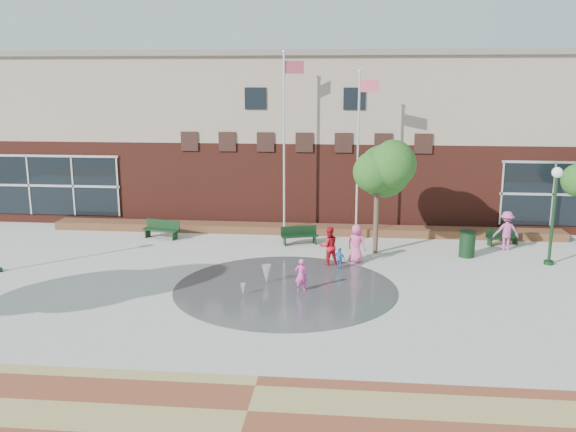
# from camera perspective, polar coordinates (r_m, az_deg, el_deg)

# --- Properties ---
(ground) EXTENTS (120.00, 120.00, 0.00)m
(ground) POSITION_cam_1_polar(r_m,az_deg,el_deg) (20.33, -1.13, -9.64)
(ground) COLOR #666056
(ground) RESTS_ON ground
(plaza_concrete) EXTENTS (46.00, 18.00, 0.01)m
(plaza_concrete) POSITION_cam_1_polar(r_m,az_deg,el_deg) (24.05, 0.00, -6.05)
(plaza_concrete) COLOR #A8A8A0
(plaza_concrete) RESTS_ON ground
(splash_pad) EXTENTS (8.40, 8.40, 0.01)m
(splash_pad) POSITION_cam_1_polar(r_m,az_deg,el_deg) (23.11, -0.25, -6.83)
(splash_pad) COLOR #383A3D
(splash_pad) RESTS_ON ground
(library_building) EXTENTS (44.40, 10.40, 9.20)m
(library_building) POSITION_cam_1_polar(r_m,az_deg,el_deg) (36.36, 2.11, 7.76)
(library_building) COLOR #58221A
(library_building) RESTS_ON ground
(flower_bed) EXTENTS (26.00, 1.20, 0.40)m
(flower_bed) POSITION_cam_1_polar(r_m,az_deg,el_deg) (31.33, 1.37, -1.64)
(flower_bed) COLOR maroon
(flower_bed) RESTS_ON ground
(flagpole_left) EXTENTS (1.02, 0.42, 9.10)m
(flagpole_left) POSITION_cam_1_polar(r_m,az_deg,el_deg) (29.98, -0.28, 7.56)
(flagpole_left) COLOR white
(flagpole_left) RESTS_ON ground
(flagpole_right) EXTENTS (0.96, 0.40, 8.20)m
(flagpole_right) POSITION_cam_1_polar(r_m,az_deg,el_deg) (29.25, 6.66, 6.39)
(flagpole_right) COLOR white
(flagpole_right) RESTS_ON ground
(lamp_right) EXTENTS (0.44, 0.44, 4.19)m
(lamp_right) POSITION_cam_1_polar(r_m,az_deg,el_deg) (27.75, 23.64, 0.96)
(lamp_right) COLOR #143119
(lamp_right) RESTS_ON ground
(bench_left) EXTENTS (1.91, 0.92, 0.93)m
(bench_left) POSITION_cam_1_polar(r_m,az_deg,el_deg) (30.87, -11.77, -1.55)
(bench_left) COLOR #143119
(bench_left) RESTS_ON ground
(bench_mid) EXTENTS (1.82, 0.99, 0.88)m
(bench_mid) POSITION_cam_1_polar(r_m,az_deg,el_deg) (29.11, 1.08, -2.16)
(bench_mid) COLOR #143119
(bench_mid) RESTS_ON ground
(bench_right) EXTENTS (1.65, 0.88, 0.80)m
(bench_right) POSITION_cam_1_polar(r_m,az_deg,el_deg) (30.74, 19.42, -2.14)
(bench_right) COLOR #143119
(bench_right) RESTS_ON ground
(trash_can) EXTENTS (0.73, 0.73, 1.20)m
(trash_can) POSITION_cam_1_polar(r_m,az_deg,el_deg) (28.15, 16.42, -2.51)
(trash_can) COLOR #143119
(trash_can) RESTS_ON ground
(tree_mid) EXTENTS (3.26, 3.26, 5.49)m
(tree_mid) POSITION_cam_1_polar(r_m,az_deg,el_deg) (27.25, 8.40, 4.66)
(tree_mid) COLOR #423326
(tree_mid) RESTS_ON ground
(water_jet_a) EXTENTS (0.36, 0.36, 0.71)m
(water_jet_a) POSITION_cam_1_polar(r_m,az_deg,el_deg) (23.72, -2.03, -6.34)
(water_jet_a) COLOR white
(water_jet_a) RESTS_ON ground
(water_jet_b) EXTENTS (0.19, 0.19, 0.43)m
(water_jet_b) POSITION_cam_1_polar(r_m,az_deg,el_deg) (22.47, -4.23, -7.46)
(water_jet_b) COLOR white
(water_jet_b) RESTS_ON ground
(child_splash) EXTENTS (0.52, 0.41, 1.27)m
(child_splash) POSITION_cam_1_polar(r_m,az_deg,el_deg) (22.66, 1.24, -5.56)
(child_splash) COLOR #EC42A6
(child_splash) RESTS_ON ground
(adult_red) EXTENTS (0.99, 0.89, 1.69)m
(adult_red) POSITION_cam_1_polar(r_m,az_deg,el_deg) (25.79, 3.84, -2.83)
(adult_red) COLOR red
(adult_red) RESTS_ON ground
(adult_pink) EXTENTS (0.97, 0.85, 1.68)m
(adult_pink) POSITION_cam_1_polar(r_m,az_deg,el_deg) (26.32, 6.42, -2.59)
(adult_pink) COLOR #D84E8A
(adult_pink) RESTS_ON ground
(child_blue) EXTENTS (0.57, 0.51, 0.93)m
(child_blue) POSITION_cam_1_polar(r_m,az_deg,el_deg) (25.38, 4.86, -4.00)
(child_blue) COLOR #3575C5
(child_blue) RESTS_ON ground
(person_bench) EXTENTS (1.24, 0.80, 1.82)m
(person_bench) POSITION_cam_1_polar(r_m,az_deg,el_deg) (29.81, 19.75, -1.32)
(person_bench) COLOR #C24C89
(person_bench) RESTS_ON ground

